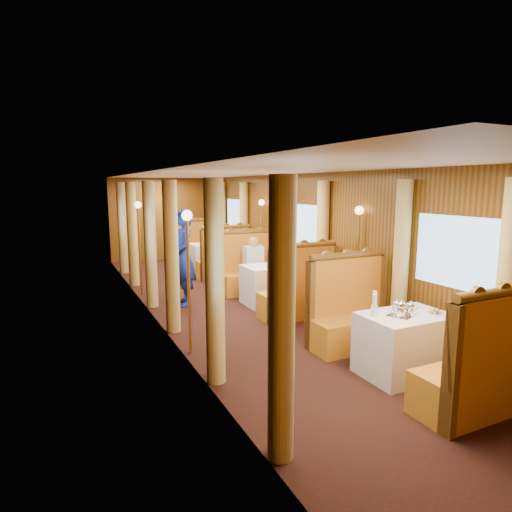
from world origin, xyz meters
TOP-DOWN VIEW (x-y plane):
  - floor at (0.00, 0.00)m, footprint 3.00×12.00m
  - ceiling at (0.00, 0.00)m, footprint 3.00×12.00m
  - wall_far at (0.00, 6.00)m, footprint 3.00×0.01m
  - wall_left at (-1.50, 0.00)m, footprint 0.01×12.00m
  - wall_right at (1.50, 0.00)m, footprint 0.01×12.00m
  - doorway_far at (0.00, 5.97)m, footprint 0.80×0.04m
  - table_near at (0.75, -3.50)m, footprint 1.05×0.72m
  - banquette_near_fwd at (0.75, -4.51)m, footprint 1.30×0.55m
  - banquette_near_aft at (0.75, -2.49)m, footprint 1.30×0.55m
  - table_mid at (0.75, 0.00)m, footprint 1.05×0.72m
  - banquette_mid_fwd at (0.75, -1.01)m, footprint 1.30×0.55m
  - banquette_mid_aft at (0.75, 1.01)m, footprint 1.30×0.55m
  - table_far at (0.75, 3.50)m, footprint 1.05×0.72m
  - banquette_far_fwd at (0.75, 2.49)m, footprint 1.30×0.55m
  - banquette_far_aft at (0.75, 4.51)m, footprint 1.30×0.55m
  - tea_tray at (0.66, -3.52)m, footprint 0.42×0.38m
  - teapot_left at (0.58, -3.57)m, footprint 0.20×0.16m
  - teapot_right at (0.72, -3.58)m, footprint 0.20×0.17m
  - teapot_back at (0.63, -3.45)m, footprint 0.18×0.15m
  - fruit_plate at (1.06, -3.65)m, footprint 0.23×0.23m
  - cup_inboard at (0.35, -3.40)m, footprint 0.08×0.08m
  - cup_outboard at (0.46, -3.27)m, footprint 0.08×0.08m
  - rose_vase_mid at (0.72, 0.00)m, footprint 0.06×0.06m
  - rose_vase_far at (0.76, 3.49)m, footprint 0.06×0.06m
  - window_left_near at (-1.49, -3.50)m, footprint 0.01×1.20m
  - curtain_left_near_a at (-1.38, -4.28)m, footprint 0.22×0.22m
  - curtain_left_near_b at (-1.38, -2.72)m, footprint 0.22×0.22m
  - window_right_near at (1.49, -3.50)m, footprint 0.01×1.20m
  - curtain_right_near_a at (1.38, -4.28)m, footprint 0.22×0.22m
  - curtain_right_near_b at (1.38, -2.72)m, footprint 0.22×0.22m
  - window_left_mid at (-1.49, 0.00)m, footprint 0.01×1.20m
  - curtain_left_mid_a at (-1.38, -0.78)m, footprint 0.22×0.22m
  - curtain_left_mid_b at (-1.38, 0.78)m, footprint 0.22×0.22m
  - window_right_mid at (1.49, 0.00)m, footprint 0.01×1.20m
  - curtain_right_mid_a at (1.38, -0.78)m, footprint 0.22×0.22m
  - curtain_right_mid_b at (1.38, 0.78)m, footprint 0.22×0.22m
  - window_left_far at (-1.49, 3.50)m, footprint 0.01×1.20m
  - curtain_left_far_a at (-1.38, 2.72)m, footprint 0.22×0.22m
  - curtain_left_far_b at (-1.38, 4.28)m, footprint 0.22×0.22m
  - window_right_far at (1.49, 3.50)m, footprint 0.01×1.20m
  - curtain_right_far_a at (1.38, 2.72)m, footprint 0.22×0.22m
  - curtain_right_far_b at (1.38, 4.28)m, footprint 0.22×0.22m
  - sconce_left_fore at (-1.40, -1.75)m, footprint 0.14×0.14m
  - sconce_right_fore at (1.40, -1.75)m, footprint 0.14×0.14m
  - sconce_left_aft at (-1.40, 1.75)m, footprint 0.14×0.14m
  - sconce_right_aft at (1.40, 1.75)m, footprint 0.14×0.14m
  - steward at (-0.80, 0.63)m, footprint 0.48×0.70m
  - passenger at (0.75, 0.79)m, footprint 0.40×0.44m

SIDE VIEW (x-z plane):
  - floor at x=0.00m, z-range -0.01..0.01m
  - table_near at x=0.75m, z-range 0.00..0.75m
  - table_mid at x=0.75m, z-range 0.00..0.75m
  - table_far at x=0.75m, z-range 0.00..0.75m
  - banquette_near_fwd at x=0.75m, z-range -0.25..1.09m
  - banquette_near_aft at x=0.75m, z-range -0.25..1.09m
  - banquette_mid_fwd at x=0.75m, z-range -0.25..1.09m
  - banquette_mid_aft at x=0.75m, z-range -0.25..1.09m
  - banquette_far_fwd at x=0.75m, z-range -0.25..1.09m
  - banquette_far_aft at x=0.75m, z-range -0.25..1.09m
  - passenger at x=0.75m, z-range 0.36..1.12m
  - tea_tray at x=0.66m, z-range 0.75..0.76m
  - fruit_plate at x=1.06m, z-range 0.74..0.80m
  - teapot_back at x=0.63m, z-range 0.75..0.88m
  - teapot_right at x=0.72m, z-range 0.75..0.89m
  - teapot_left at x=0.58m, z-range 0.75..0.90m
  - cup_inboard at x=0.35m, z-range 0.72..0.99m
  - cup_outboard at x=0.46m, z-range 0.72..0.99m
  - steward at x=-0.80m, z-range 0.00..1.83m
  - rose_vase_mid at x=0.72m, z-range 0.75..1.11m
  - rose_vase_far at x=0.76m, z-range 0.75..1.11m
  - doorway_far at x=0.00m, z-range 0.00..2.00m
  - curtain_left_near_a at x=-1.38m, z-range 0.00..2.35m
  - curtain_left_near_b at x=-1.38m, z-range 0.00..2.35m
  - curtain_right_near_a at x=1.38m, z-range 0.00..2.35m
  - curtain_right_near_b at x=1.38m, z-range 0.00..2.35m
  - curtain_left_mid_a at x=-1.38m, z-range 0.00..2.35m
  - curtain_left_mid_b at x=-1.38m, z-range 0.00..2.35m
  - curtain_right_mid_a at x=1.38m, z-range 0.00..2.35m
  - curtain_right_mid_b at x=1.38m, z-range 0.00..2.35m
  - curtain_left_far_a at x=-1.38m, z-range 0.00..2.35m
  - curtain_left_far_b at x=-1.38m, z-range 0.00..2.35m
  - curtain_right_far_a at x=1.38m, z-range 0.00..2.35m
  - curtain_right_far_b at x=1.38m, z-range 0.00..2.35m
  - wall_far at x=0.00m, z-range 0.00..2.50m
  - wall_left at x=-1.50m, z-range 0.00..2.50m
  - wall_right at x=1.50m, z-range 0.00..2.50m
  - sconce_left_fore at x=-1.40m, z-range 0.41..2.36m
  - sconce_right_fore at x=1.40m, z-range 0.41..2.36m
  - sconce_left_aft at x=-1.40m, z-range 0.41..2.36m
  - sconce_right_aft at x=1.40m, z-range 0.41..2.36m
  - window_left_near at x=-1.49m, z-range 1.00..1.90m
  - window_right_near at x=1.49m, z-range 1.00..1.90m
  - window_left_mid at x=-1.49m, z-range 1.00..1.90m
  - window_right_mid at x=1.49m, z-range 1.00..1.90m
  - window_left_far at x=-1.49m, z-range 1.00..1.90m
  - window_right_far at x=1.49m, z-range 1.00..1.90m
  - ceiling at x=0.00m, z-range 2.49..2.51m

